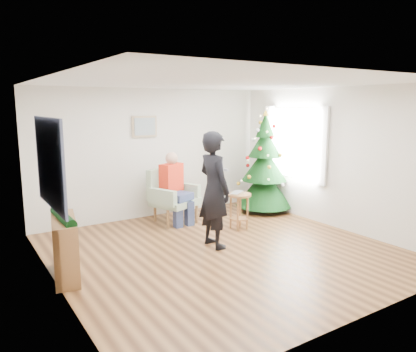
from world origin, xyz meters
TOP-DOWN VIEW (x-y plane):
  - floor at (0.00, 0.00)m, footprint 5.00×5.00m
  - ceiling at (0.00, 0.00)m, footprint 5.00×5.00m
  - wall_back at (0.00, 2.50)m, footprint 5.00×0.00m
  - wall_front at (0.00, -2.50)m, footprint 5.00×0.00m
  - wall_left at (-2.50, 0.00)m, footprint 0.00×5.00m
  - wall_right at (2.50, 0.00)m, footprint 0.00×5.00m
  - window_panel at (2.47, 1.00)m, footprint 0.04×1.30m
  - curtains at (2.44, 1.00)m, footprint 0.05×1.75m
  - christmas_tree at (2.15, 1.55)m, footprint 1.21×1.21m
  - stool at (0.90, 0.79)m, footprint 0.44×0.44m
  - laptop at (0.90, 0.79)m, footprint 0.43×0.40m
  - armchair at (0.09, 1.86)m, footprint 1.02×1.00m
  - seated_person at (0.12, 1.80)m, footprint 0.59×0.75m
  - standing_man at (-0.00, 0.26)m, footprint 0.46×0.69m
  - game_controller at (0.20, 0.23)m, footprint 0.04×0.13m
  - console at (-2.33, 0.34)m, footprint 0.48×1.04m
  - garland at (-2.33, 0.34)m, footprint 0.14×0.90m
  - tapestry at (-2.46, 0.30)m, footprint 0.03×1.50m
  - framed_picture at (-0.20, 2.46)m, footprint 0.52×0.05m

SIDE VIEW (x-z plane):
  - floor at x=0.00m, z-range 0.00..0.00m
  - stool at x=0.90m, z-range 0.01..0.67m
  - armchair at x=0.09m, z-range -0.13..0.92m
  - console at x=-2.33m, z-range 0.00..0.80m
  - laptop at x=0.90m, z-range 0.66..0.69m
  - seated_person at x=0.12m, z-range 0.03..1.40m
  - garland at x=-2.33m, z-range 0.75..0.89m
  - standing_man at x=0.00m, z-range 0.00..1.87m
  - christmas_tree at x=2.15m, z-range -0.11..2.07m
  - game_controller at x=0.20m, z-range 1.23..1.27m
  - wall_back at x=0.00m, z-range -1.20..3.80m
  - wall_front at x=0.00m, z-range -1.20..3.80m
  - wall_left at x=-2.50m, z-range -1.20..3.80m
  - wall_right at x=2.50m, z-range -1.20..3.80m
  - window_panel at x=2.47m, z-range 0.80..2.20m
  - curtains at x=2.44m, z-range 0.75..2.25m
  - tapestry at x=-2.46m, z-range 0.98..2.12m
  - framed_picture at x=-0.20m, z-range 1.64..2.06m
  - ceiling at x=0.00m, z-range 2.60..2.60m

